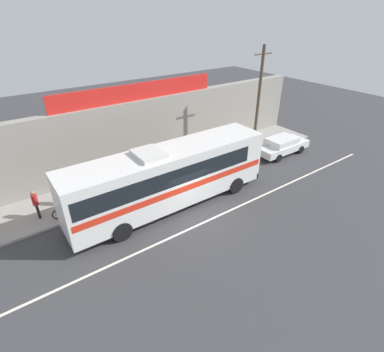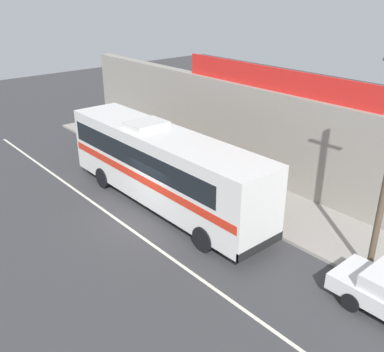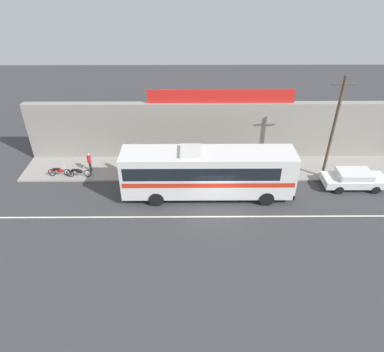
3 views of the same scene
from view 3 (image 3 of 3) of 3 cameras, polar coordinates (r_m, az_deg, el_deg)
name	(u,v)px [view 3 (image 3 of 3)]	position (r m, az deg, el deg)	size (l,w,h in m)	color
ground_plane	(216,209)	(24.30, 3.87, -5.39)	(70.00, 70.00, 0.00)	#3A3A3D
sidewalk_slab	(212,168)	(28.50, 3.22, 1.26)	(30.00, 3.60, 0.14)	gray
storefront_facade	(211,131)	(29.26, 3.13, 7.37)	(30.00, 0.70, 4.80)	gray
storefront_billboard	(221,96)	(28.15, 4.71, 12.78)	(11.52, 0.12, 1.10)	red
road_center_stripe	(217,217)	(23.68, 4.00, -6.59)	(30.00, 0.14, 0.01)	silver
intercity_bus	(207,171)	(24.39, 2.38, 0.80)	(11.91, 2.59, 3.78)	silver
parked_car	(354,179)	(28.60, 24.78, -0.41)	(4.59, 1.85, 1.37)	silver
utility_pole	(333,128)	(27.27, 21.95, 7.18)	(1.60, 0.22, 7.92)	brown
motorcycle_green	(78,172)	(28.44, -17.96, 0.61)	(1.95, 0.56, 0.94)	black
motorcycle_red	(59,171)	(29.04, -20.73, 0.73)	(1.83, 0.56, 0.94)	black
motorcycle_purple	(139,172)	(27.38, -8.55, 0.67)	(1.92, 0.56, 0.94)	black
pedestrian_far_right	(89,161)	(28.71, -16.30, 2.37)	(0.30, 0.48, 1.56)	black
pedestrian_far_left	(143,159)	(28.02, -7.93, 2.78)	(0.30, 0.48, 1.62)	black
pedestrian_near_shop	(121,161)	(27.96, -11.39, 2.44)	(0.30, 0.48, 1.69)	black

